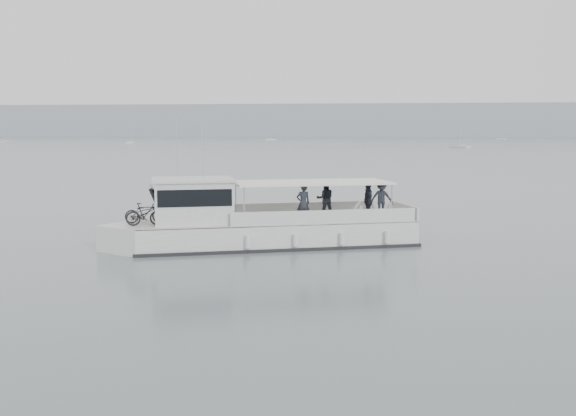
# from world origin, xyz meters

# --- Properties ---
(ground) EXTENTS (1400.00, 1400.00, 0.00)m
(ground) POSITION_xyz_m (0.00, 0.00, 0.00)
(ground) COLOR slate
(ground) RESTS_ON ground
(headland) EXTENTS (1400.00, 90.00, 28.00)m
(headland) POSITION_xyz_m (0.00, 560.00, 14.00)
(headland) COLOR #939EA8
(headland) RESTS_ON ground
(tour_boat) EXTENTS (13.06, 6.70, 5.54)m
(tour_boat) POSITION_xyz_m (2.32, -0.54, 0.91)
(tour_boat) COLOR white
(tour_boat) RESTS_ON ground
(moored_fleet) EXTENTS (393.48, 319.04, 11.32)m
(moored_fleet) POSITION_xyz_m (-26.10, 232.64, 0.36)
(moored_fleet) COLOR white
(moored_fleet) RESTS_ON ground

